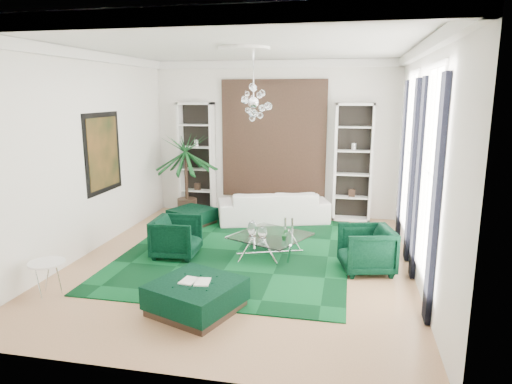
% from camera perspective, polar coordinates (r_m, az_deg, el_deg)
% --- Properties ---
extents(floor, '(6.00, 7.00, 0.02)m').
position_cam_1_polar(floor, '(8.45, -1.82, -8.75)').
color(floor, tan).
rests_on(floor, ground).
extents(ceiling, '(6.00, 7.00, 0.02)m').
position_cam_1_polar(ceiling, '(7.93, -2.01, 17.99)').
color(ceiling, white).
rests_on(ceiling, ground).
extents(wall_back, '(6.00, 0.02, 3.80)m').
position_cam_1_polar(wall_back, '(11.38, 2.25, 6.61)').
color(wall_back, white).
rests_on(wall_back, ground).
extents(wall_front, '(6.00, 0.02, 3.80)m').
position_cam_1_polar(wall_front, '(4.68, -11.99, -1.79)').
color(wall_front, white).
rests_on(wall_front, ground).
extents(wall_left, '(0.02, 7.00, 3.80)m').
position_cam_1_polar(wall_left, '(9.15, -20.63, 4.45)').
color(wall_left, white).
rests_on(wall_left, ground).
extents(wall_right, '(0.02, 7.00, 3.80)m').
position_cam_1_polar(wall_right, '(7.83, 20.06, 3.32)').
color(wall_right, white).
rests_on(wall_right, ground).
extents(crown_molding, '(6.00, 7.00, 0.18)m').
position_cam_1_polar(crown_molding, '(7.92, -2.01, 17.20)').
color(crown_molding, white).
rests_on(crown_molding, ceiling).
extents(ceiling_medallion, '(0.90, 0.90, 0.05)m').
position_cam_1_polar(ceiling_medallion, '(8.21, -1.49, 17.51)').
color(ceiling_medallion, white).
rests_on(ceiling_medallion, ceiling).
extents(tapestry, '(2.50, 0.06, 2.80)m').
position_cam_1_polar(tapestry, '(11.33, 2.20, 6.58)').
color(tapestry, black).
rests_on(tapestry, wall_back).
extents(shelving_left, '(0.90, 0.38, 2.80)m').
position_cam_1_polar(shelving_left, '(11.73, -7.40, 4.22)').
color(shelving_left, white).
rests_on(shelving_left, floor).
extents(shelving_right, '(0.90, 0.38, 2.80)m').
position_cam_1_polar(shelving_right, '(11.10, 12.05, 3.60)').
color(shelving_right, white).
rests_on(shelving_right, floor).
extents(painting, '(0.04, 1.30, 1.60)m').
position_cam_1_polar(painting, '(9.64, -18.53, 4.67)').
color(painting, black).
rests_on(painting, wall_left).
extents(window_near, '(0.03, 1.10, 2.90)m').
position_cam_1_polar(window_near, '(6.95, 20.93, 2.20)').
color(window_near, white).
rests_on(window_near, wall_right).
extents(curtain_near_a, '(0.07, 0.30, 3.25)m').
position_cam_1_polar(curtain_near_a, '(6.24, 21.54, -1.26)').
color(curtain_near_a, black).
rests_on(curtain_near_a, floor).
extents(curtain_near_b, '(0.07, 0.30, 3.25)m').
position_cam_1_polar(curtain_near_b, '(7.75, 19.65, 1.38)').
color(curtain_near_b, black).
rests_on(curtain_near_b, floor).
extents(window_far, '(0.03, 1.10, 2.90)m').
position_cam_1_polar(window_far, '(9.31, 18.65, 4.72)').
color(window_far, white).
rests_on(window_far, wall_right).
extents(curtain_far_a, '(0.07, 0.30, 3.25)m').
position_cam_1_polar(curtain_far_a, '(8.57, 18.91, 2.41)').
color(curtain_far_a, black).
rests_on(curtain_far_a, floor).
extents(curtain_far_b, '(0.07, 0.30, 3.25)m').
position_cam_1_polar(curtain_far_b, '(10.10, 17.85, 3.88)').
color(curtain_far_b, black).
rests_on(curtain_far_b, floor).
extents(rug, '(4.20, 5.00, 0.02)m').
position_cam_1_polar(rug, '(8.96, -2.26, -7.36)').
color(rug, black).
rests_on(rug, floor).
extents(sofa, '(2.76, 1.77, 0.75)m').
position_cam_1_polar(sofa, '(10.88, 2.16, -1.81)').
color(sofa, white).
rests_on(sofa, floor).
extents(armchair_left, '(0.87, 0.85, 0.76)m').
position_cam_1_polar(armchair_left, '(8.71, -9.90, -5.57)').
color(armchair_left, black).
rests_on(armchair_left, floor).
extents(armchair_right, '(1.04, 1.02, 0.79)m').
position_cam_1_polar(armchair_right, '(8.10, 13.63, -6.99)').
color(armchair_right, black).
rests_on(armchair_right, floor).
extents(coffee_table, '(1.61, 1.61, 0.42)m').
position_cam_1_polar(coffee_table, '(8.64, 1.81, -6.72)').
color(coffee_table, white).
rests_on(coffee_table, floor).
extents(ottoman_side, '(1.14, 1.14, 0.38)m').
position_cam_1_polar(ottoman_side, '(10.76, -7.96, -3.09)').
color(ottoman_side, black).
rests_on(ottoman_side, floor).
extents(ottoman_front, '(1.42, 1.42, 0.44)m').
position_cam_1_polar(ottoman_front, '(6.62, -7.50, -12.83)').
color(ottoman_front, black).
rests_on(ottoman_front, floor).
extents(book, '(0.42, 0.28, 0.03)m').
position_cam_1_polar(book, '(6.53, -7.55, -10.97)').
color(book, white).
rests_on(book, ottoman_front).
extents(side_table, '(0.61, 0.61, 0.52)m').
position_cam_1_polar(side_table, '(7.72, -24.54, -9.85)').
color(side_table, white).
rests_on(side_table, floor).
extents(palm, '(2.13, 2.13, 2.64)m').
position_cam_1_polar(palm, '(11.36, -8.76, 3.50)').
color(palm, '#11461B').
rests_on(palm, floor).
extents(chandelier, '(0.91, 0.91, 0.70)m').
position_cam_1_polar(chandelier, '(8.28, -0.31, 11.10)').
color(chandelier, white).
rests_on(chandelier, ceiling).
extents(table_plant, '(0.14, 0.13, 0.22)m').
position_cam_1_polar(table_plant, '(8.25, 3.61, -5.31)').
color(table_plant, '#11461B').
rests_on(table_plant, coffee_table).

